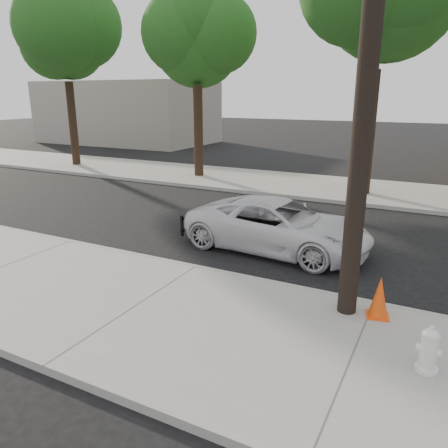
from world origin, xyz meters
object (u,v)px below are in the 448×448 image
at_px(police_cruiser, 278,225).
at_px(traffic_cone, 379,297).
at_px(fire_hydrant, 429,351).
at_px(utility_pole, 370,48).

distance_m(police_cruiser, traffic_cone, 4.15).
xyz_separation_m(police_cruiser, fire_hydrant, (3.90, -4.22, -0.21)).
bearing_deg(utility_pole, traffic_cone, 5.41).
bearing_deg(fire_hydrant, utility_pole, 143.73).
relative_size(police_cruiser, fire_hydrant, 7.36).
distance_m(utility_pole, fire_hydrant, 4.65).
height_order(fire_hydrant, traffic_cone, traffic_cone).
bearing_deg(utility_pole, fire_hydrant, -42.50).
bearing_deg(police_cruiser, traffic_cone, -129.29).
distance_m(utility_pole, police_cruiser, 5.54).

